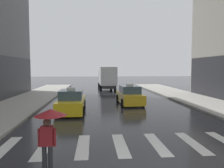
{
  "coord_description": "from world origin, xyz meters",
  "views": [
    {
      "loc": [
        -1.87,
        -5.72,
        3.17
      ],
      "look_at": [
        -0.7,
        8.0,
        2.17
      ],
      "focal_mm": 34.77,
      "sensor_mm": 36.0,
      "label": 1
    }
  ],
  "objects_px": {
    "pedestrian_with_umbrella": "(49,123)",
    "taxi_lead": "(71,102)",
    "box_truck": "(107,77)",
    "taxi_second": "(130,96)"
  },
  "relations": [
    {
      "from": "box_truck",
      "to": "taxi_lead",
      "type": "bearing_deg",
      "value": -102.42
    },
    {
      "from": "taxi_lead",
      "to": "taxi_second",
      "type": "bearing_deg",
      "value": 34.61
    },
    {
      "from": "pedestrian_with_umbrella",
      "to": "taxi_second",
      "type": "bearing_deg",
      "value": 69.91
    },
    {
      "from": "taxi_lead",
      "to": "pedestrian_with_umbrella",
      "type": "bearing_deg",
      "value": -88.33
    },
    {
      "from": "box_truck",
      "to": "taxi_second",
      "type": "bearing_deg",
      "value": -84.47
    },
    {
      "from": "box_truck",
      "to": "pedestrian_with_umbrella",
      "type": "relative_size",
      "value": 3.92
    },
    {
      "from": "taxi_lead",
      "to": "taxi_second",
      "type": "relative_size",
      "value": 0.99
    },
    {
      "from": "taxi_lead",
      "to": "taxi_second",
      "type": "distance_m",
      "value": 5.84
    },
    {
      "from": "box_truck",
      "to": "pedestrian_with_umbrella",
      "type": "bearing_deg",
      "value": -97.43
    },
    {
      "from": "pedestrian_with_umbrella",
      "to": "taxi_lead",
      "type": "bearing_deg",
      "value": 91.67
    }
  ]
}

